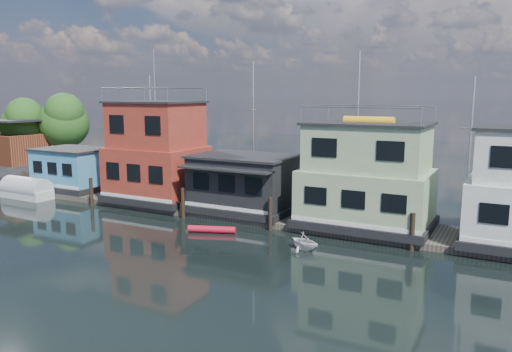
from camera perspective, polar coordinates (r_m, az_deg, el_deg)
The scene contains 12 objects.
ground at distance 27.11m, azimuth -13.05°, elevation -9.91°, with size 160.00×160.00×0.00m, color black.
dock at distance 36.55m, azimuth -0.63°, elevation -4.28°, with size 48.00×5.00×0.40m, color #595147.
houseboat_blue at distance 47.34m, azimuth -20.15°, elevation 0.77°, with size 6.40×4.90×3.66m.
houseboat_red at distance 40.55m, azimuth -11.26°, elevation 2.51°, with size 7.40×5.90×11.86m.
houseboat_dark at distance 36.31m, azimuth -1.35°, elevation -0.80°, with size 7.40×6.10×4.06m.
houseboat_green at distance 32.74m, azimuth 12.53°, elevation -0.14°, with size 8.40×5.90×7.03m.
pilings at distance 34.14m, azimuth -3.38°, elevation -3.73°, with size 42.28×0.28×2.20m.
background_masts at distance 39.27m, azimuth 9.72°, elevation 4.46°, with size 36.40×0.16×12.00m.
shore at distance 59.39m, azimuth -25.68°, elevation 3.43°, with size 12.40×15.72×8.24m.
red_kayak at distance 32.35m, azimuth -5.07°, elevation -6.09°, with size 0.45×0.45×3.09m, color red.
tarp_runabout at distance 46.89m, azimuth -24.74°, elevation -1.44°, with size 4.82×2.03×1.93m.
dinghy_white at distance 28.89m, azimuth 5.53°, elevation -7.40°, with size 1.70×1.97×1.04m, color white.
Camera 1 is at (17.00, -19.17, 8.88)m, focal length 35.00 mm.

